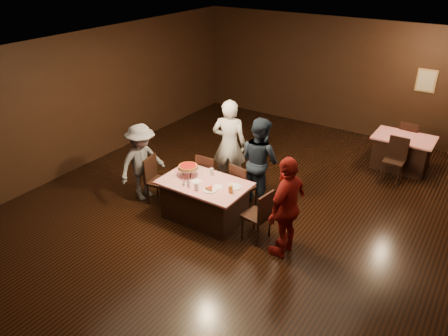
# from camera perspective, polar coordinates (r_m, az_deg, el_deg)

# --- Properties ---
(room) EXTENTS (10.00, 10.04, 3.02)m
(room) POSITION_cam_1_polar(r_m,az_deg,el_deg) (7.78, 2.35, 8.55)
(room) COLOR black
(room) RESTS_ON ground
(main_table) EXTENTS (1.60, 1.00, 0.77)m
(main_table) POSITION_cam_1_polar(r_m,az_deg,el_deg) (8.13, -2.54, -4.26)
(main_table) COLOR #A70B1B
(main_table) RESTS_ON ground
(back_table) EXTENTS (1.30, 0.90, 0.77)m
(back_table) POSITION_cam_1_polar(r_m,az_deg,el_deg) (10.77, 22.17, 1.89)
(back_table) COLOR red
(back_table) RESTS_ON ground
(chair_far_left) EXTENTS (0.44, 0.44, 0.95)m
(chair_far_left) POSITION_cam_1_polar(r_m,az_deg,el_deg) (8.81, -1.82, -0.90)
(chair_far_left) COLOR black
(chair_far_left) RESTS_ON ground
(chair_far_right) EXTENTS (0.49, 0.49, 0.95)m
(chair_far_right) POSITION_cam_1_polar(r_m,az_deg,el_deg) (8.43, 2.64, -2.30)
(chair_far_right) COLOR black
(chair_far_right) RESTS_ON ground
(chair_end_left) EXTENTS (0.48, 0.48, 0.95)m
(chair_end_left) POSITION_cam_1_polar(r_m,az_deg,el_deg) (8.69, -8.46, -1.64)
(chair_end_left) COLOR black
(chair_end_left) RESTS_ON ground
(chair_end_right) EXTENTS (0.47, 0.47, 0.95)m
(chair_end_right) POSITION_cam_1_polar(r_m,az_deg,el_deg) (7.58, 4.27, -6.05)
(chair_end_right) COLOR black
(chair_end_right) RESTS_ON ground
(chair_back_near) EXTENTS (0.42, 0.42, 0.95)m
(chair_back_near) POSITION_cam_1_polar(r_m,az_deg,el_deg) (10.10, 21.35, 0.96)
(chair_back_near) COLOR black
(chair_back_near) RESTS_ON ground
(chair_back_far) EXTENTS (0.45, 0.45, 0.95)m
(chair_back_far) POSITION_cam_1_polar(r_m,az_deg,el_deg) (11.29, 22.95, 3.38)
(chair_back_far) COLOR black
(chair_back_far) RESTS_ON ground
(diner_white_jacket) EXTENTS (0.82, 0.67, 1.92)m
(diner_white_jacket) POSITION_cam_1_polar(r_m,az_deg,el_deg) (8.95, 0.69, 3.06)
(diner_white_jacket) COLOR silver
(diner_white_jacket) RESTS_ON ground
(diner_navy_hoodie) EXTENTS (1.03, 0.91, 1.76)m
(diner_navy_hoodie) POSITION_cam_1_polar(r_m,az_deg,el_deg) (8.49, 4.67, 0.95)
(diner_navy_hoodie) COLOR black
(diner_navy_hoodie) RESTS_ON ground
(diner_grey_knit) EXTENTS (0.78, 1.12, 1.59)m
(diner_grey_knit) POSITION_cam_1_polar(r_m,az_deg,el_deg) (8.75, -10.66, 0.73)
(diner_grey_knit) COLOR #5C5C62
(diner_grey_knit) RESTS_ON ground
(diner_red_shirt) EXTENTS (0.49, 1.05, 1.76)m
(diner_red_shirt) POSITION_cam_1_polar(r_m,az_deg,el_deg) (7.07, 8.20, -5.04)
(diner_red_shirt) COLOR maroon
(diner_red_shirt) RESTS_ON ground
(pizza_stand) EXTENTS (0.38, 0.38, 0.22)m
(pizza_stand) POSITION_cam_1_polar(r_m,az_deg,el_deg) (8.10, -4.71, 0.14)
(pizza_stand) COLOR black
(pizza_stand) RESTS_ON main_table
(plate_with_slice) EXTENTS (0.25, 0.25, 0.06)m
(plate_with_slice) POSITION_cam_1_polar(r_m,az_deg,el_deg) (7.67, -1.86, -2.76)
(plate_with_slice) COLOR white
(plate_with_slice) RESTS_ON main_table
(plate_empty) EXTENTS (0.25, 0.25, 0.01)m
(plate_empty) POSITION_cam_1_polar(r_m,az_deg,el_deg) (7.77, 1.35, -2.47)
(plate_empty) COLOR white
(plate_empty) RESTS_ON main_table
(glass_front_left) EXTENTS (0.08, 0.08, 0.14)m
(glass_front_left) POSITION_cam_1_polar(r_m,az_deg,el_deg) (7.66, -3.61, -2.43)
(glass_front_left) COLOR silver
(glass_front_left) RESTS_ON main_table
(glass_amber) EXTENTS (0.08, 0.08, 0.14)m
(glass_amber) POSITION_cam_1_polar(r_m,az_deg,el_deg) (7.57, 0.87, -2.79)
(glass_amber) COLOR #BF7F26
(glass_amber) RESTS_ON main_table
(glass_back) EXTENTS (0.08, 0.08, 0.14)m
(glass_back) POSITION_cam_1_polar(r_m,az_deg,el_deg) (8.14, -1.66, -0.51)
(glass_back) COLOR silver
(glass_back) RESTS_ON main_table
(condiments) EXTENTS (0.17, 0.10, 0.09)m
(condiments) POSITION_cam_1_polar(r_m,az_deg,el_deg) (7.81, -4.89, -2.06)
(condiments) COLOR silver
(condiments) RESTS_ON main_table
(napkin_center) EXTENTS (0.19, 0.19, 0.01)m
(napkin_center) POSITION_cam_1_polar(r_m,az_deg,el_deg) (7.78, -0.79, -2.46)
(napkin_center) COLOR white
(napkin_center) RESTS_ON main_table
(napkin_left) EXTENTS (0.21, 0.21, 0.01)m
(napkin_left) POSITION_cam_1_polar(r_m,az_deg,el_deg) (7.97, -3.68, -1.72)
(napkin_left) COLOR white
(napkin_left) RESTS_ON main_table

